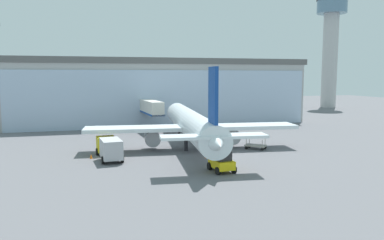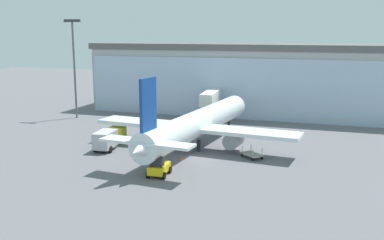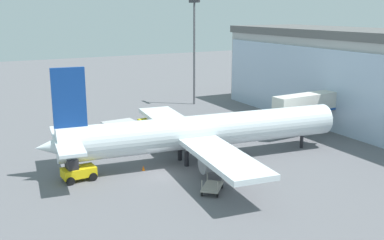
{
  "view_description": "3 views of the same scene",
  "coord_description": "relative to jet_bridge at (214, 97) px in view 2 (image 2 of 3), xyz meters",
  "views": [
    {
      "loc": [
        -16.87,
        -43.97,
        10.07
      ],
      "look_at": [
        -2.1,
        4.35,
        4.1
      ],
      "focal_mm": 35.0,
      "sensor_mm": 36.0,
      "label": 1
    },
    {
      "loc": [
        14.55,
        -53.22,
        15.94
      ],
      "look_at": [
        -2.27,
        4.38,
        4.07
      ],
      "focal_mm": 42.0,
      "sensor_mm": 36.0,
      "label": 2
    },
    {
      "loc": [
        39.22,
        -18.24,
        16.21
      ],
      "look_at": [
        -3.7,
        5.51,
        4.27
      ],
      "focal_mm": 42.0,
      "sensor_mm": 36.0,
      "label": 3
    }
  ],
  "objects": [
    {
      "name": "ground",
      "position": [
        4.25,
        -25.08,
        -4.24
      ],
      "size": [
        240.0,
        240.0,
        0.0
      ],
      "primitive_type": "plane",
      "color": "slate"
    },
    {
      "name": "terminal_building",
      "position": [
        4.25,
        9.7,
        2.57
      ],
      "size": [
        62.19,
        17.15,
        13.62
      ],
      "rotation": [
        0.0,
        0.0,
        -0.04
      ],
      "color": "#A8A8A8",
      "rests_on": "ground"
    },
    {
      "name": "jet_bridge",
      "position": [
        0.0,
        0.0,
        0.0
      ],
      "size": [
        2.94,
        14.21,
        5.61
      ],
      "rotation": [
        0.0,
        0.0,
        1.62
      ],
      "color": "silver",
      "rests_on": "ground"
    },
    {
      "name": "apron_light_mast",
      "position": [
        -25.21,
        -4.87,
        6.54
      ],
      "size": [
        3.2,
        0.4,
        18.09
      ],
      "color": "#59595E",
      "rests_on": "ground"
    },
    {
      "name": "airplane",
      "position": [
        2.41,
        -19.66,
        -0.92
      ],
      "size": [
        29.27,
        35.15,
        11.01
      ],
      "rotation": [
        0.0,
        0.0,
        1.44
      ],
      "color": "white",
      "rests_on": "ground"
    },
    {
      "name": "catering_truck",
      "position": [
        -9.18,
        -23.44,
        -2.77
      ],
      "size": [
        2.93,
        7.44,
        2.65
      ],
      "rotation": [
        0.0,
        0.0,
        1.64
      ],
      "color": "yellow",
      "rests_on": "ground"
    },
    {
      "name": "baggage_cart",
      "position": [
        10.65,
        -23.03,
        -3.74
      ],
      "size": [
        3.14,
        3.08,
        1.5
      ],
      "rotation": [
        0.0,
        0.0,
        5.53
      ],
      "color": "#9E998C",
      "rests_on": "ground"
    },
    {
      "name": "pushback_tug",
      "position": [
        1.7,
        -33.05,
        -3.27
      ],
      "size": [
        2.28,
        3.28,
        2.3
      ],
      "rotation": [
        0.0,
        0.0,
        1.62
      ],
      "color": "yellow",
      "rests_on": "ground"
    },
    {
      "name": "safety_cone_nose",
      "position": [
        2.27,
        -26.32,
        -3.97
      ],
      "size": [
        0.36,
        0.36,
        0.55
      ],
      "primitive_type": "cone",
      "color": "orange",
      "rests_on": "ground"
    },
    {
      "name": "safety_cone_wingtip",
      "position": [
        -11.32,
        -22.52,
        -3.97
      ],
      "size": [
        0.36,
        0.36,
        0.55
      ],
      "primitive_type": "cone",
      "color": "orange",
      "rests_on": "ground"
    }
  ]
}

